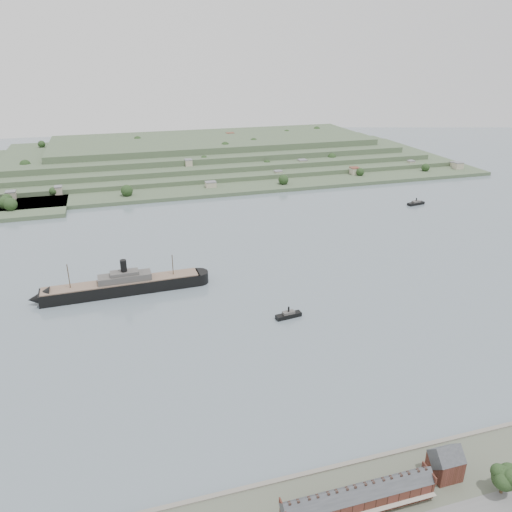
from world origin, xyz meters
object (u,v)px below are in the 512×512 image
object	(u,v)px
terrace_row	(359,498)
steamship	(118,286)
tugboat	(289,315)
fig_tree	(506,478)
gabled_building	(445,462)

from	to	relation	value
terrace_row	steamship	bearing A→B (deg)	110.42
tugboat	terrace_row	bearing A→B (deg)	-99.84
terrace_row	tugboat	bearing A→B (deg)	80.16
fig_tree	steamship	bearing A→B (deg)	121.48
steamship	fig_tree	size ratio (longest dim) A/B	9.41
tugboat	fig_tree	distance (m)	146.90
gabled_building	fig_tree	world-z (taller)	gabled_building
tugboat	fig_tree	size ratio (longest dim) A/B	1.34
terrace_row	gabled_building	world-z (taller)	gabled_building
terrace_row	gabled_building	xyz separation A→B (m)	(37.50, 4.02, 1.34)
gabled_building	terrace_row	bearing A→B (deg)	-173.88
steamship	fig_tree	xyz separation A→B (m)	(125.88, -205.58, 4.38)
gabled_building	steamship	size ratio (longest dim) A/B	0.12
tugboat	steamship	bearing A→B (deg)	147.33
steamship	fig_tree	distance (m)	241.10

